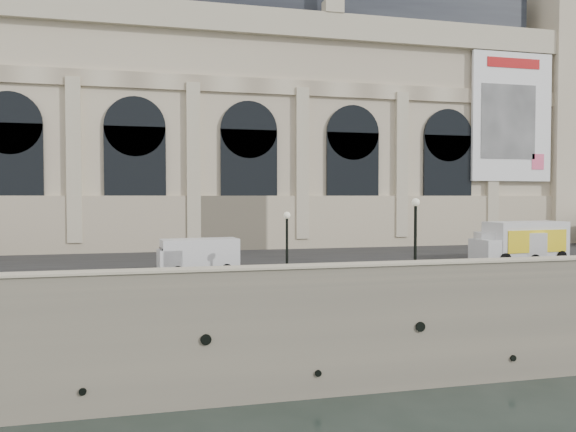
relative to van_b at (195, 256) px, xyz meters
name	(u,v)px	position (x,y,z in m)	size (l,w,h in m)	color
ground	(387,393)	(10.00, -7.23, -7.14)	(260.00, 260.00, 0.00)	black
quay	(264,265)	(10.00, 27.77, -4.14)	(160.00, 70.00, 6.00)	gray
street	(315,258)	(10.00, 6.77, -1.11)	(160.00, 24.00, 0.06)	#2D2D2D
parapet	(383,273)	(10.00, -6.63, -0.52)	(160.00, 1.40, 1.21)	gray
museum	(216,113)	(4.02, 23.63, 12.58)	(69.00, 18.70, 29.10)	beige
clock_pavilion	(561,90)	(44.00, 20.69, 16.28)	(13.00, 14.72, 36.70)	beige
van_b	(195,256)	(0.00, 0.00, 0.00)	(5.18, 2.49, 2.23)	silver
van_c	(505,247)	(23.20, 1.07, 0.00)	(5.33, 3.08, 2.23)	silver
box_truck	(521,241)	(24.57, 1.07, 0.38)	(7.70, 3.30, 3.02)	silver
lamp_left	(287,247)	(4.92, -4.58, 0.88)	(0.41, 0.41, 4.06)	black
lamp_right	(415,239)	(12.69, -5.20, 1.26)	(0.49, 0.49, 4.83)	black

